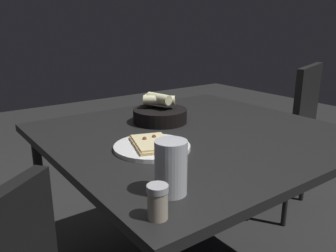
# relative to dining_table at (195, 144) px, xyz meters

# --- Properties ---
(dining_table) EXTENTS (1.12, 1.07, 0.74)m
(dining_table) POSITION_rel_dining_table_xyz_m (0.00, 0.00, 0.00)
(dining_table) COLOR black
(dining_table) RESTS_ON ground
(pizza_plate) EXTENTS (0.26, 0.26, 0.04)m
(pizza_plate) POSITION_rel_dining_table_xyz_m (-0.25, -0.07, 0.07)
(pizza_plate) COLOR white
(pizza_plate) RESTS_ON dining_table
(bread_basket) EXTENTS (0.24, 0.24, 0.13)m
(bread_basket) POSITION_rel_dining_table_xyz_m (-0.03, 0.20, 0.10)
(bread_basket) COLOR black
(bread_basket) RESTS_ON dining_table
(beer_glass) EXTENTS (0.08, 0.08, 0.14)m
(beer_glass) POSITION_rel_dining_table_xyz_m (-0.39, -0.37, 0.12)
(beer_glass) COLOR silver
(beer_glass) RESTS_ON dining_table
(pepper_shaker) EXTENTS (0.05, 0.05, 0.08)m
(pepper_shaker) POSITION_rel_dining_table_xyz_m (-0.49, -0.44, 0.09)
(pepper_shaker) COLOR #BFB299
(pepper_shaker) RESTS_ON dining_table
(chair_far) EXTENTS (0.56, 0.56, 0.93)m
(chair_far) POSITION_rel_dining_table_xyz_m (0.90, 0.20, -0.17)
(chair_far) COLOR #2C2C2C
(chair_far) RESTS_ON ground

